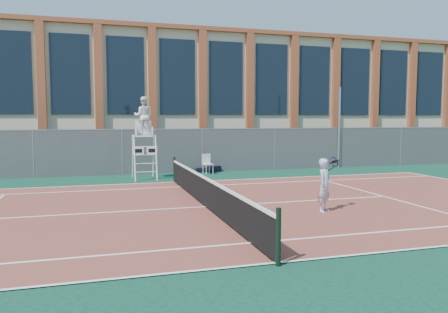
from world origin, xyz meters
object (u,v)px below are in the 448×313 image
object	(u,v)px
steel_pole	(339,128)
umpire_chair	(144,118)
plastic_chair	(207,162)
tennis_player	(325,185)

from	to	relation	value
steel_pole	umpire_chair	size ratio (longest dim) A/B	1.19
umpire_chair	plastic_chair	bearing A→B (deg)	17.81
steel_pole	tennis_player	distance (m)	12.38
steel_pole	plastic_chair	size ratio (longest dim) A/B	4.55
umpire_chair	tennis_player	world-z (taller)	umpire_chair
umpire_chair	tennis_player	bearing A→B (deg)	-63.69
umpire_chair	plastic_chair	size ratio (longest dim) A/B	3.84
umpire_chair	plastic_chair	distance (m)	4.00
umpire_chair	plastic_chair	xyz separation A→B (m)	(3.20, 1.03, -2.17)
plastic_chair	tennis_player	world-z (taller)	tennis_player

